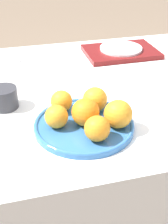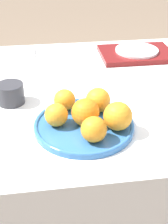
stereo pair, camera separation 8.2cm
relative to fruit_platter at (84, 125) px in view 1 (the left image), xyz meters
name	(u,v)px [view 1 (the left image)]	position (x,y,z in m)	size (l,w,h in m)	color
ground_plane	(104,223)	(0.16, 0.23, -0.73)	(12.00, 12.00, 0.00)	#7A6651
table	(107,164)	(0.16, 0.23, -0.37)	(1.43, 0.90, 0.72)	white
fruit_platter	(84,125)	(0.00, 0.00, 0.00)	(0.27, 0.27, 0.02)	#336BAD
orange_0	(85,112)	(0.00, 0.00, 0.04)	(0.07, 0.07, 0.07)	orange
orange_1	(56,117)	(-0.07, 0.01, 0.03)	(0.06, 0.06, 0.06)	orange
orange_2	(61,101)	(-0.04, 0.08, 0.03)	(0.06, 0.06, 0.06)	orange
orange_3	(95,99)	(0.05, 0.06, 0.04)	(0.07, 0.07, 0.07)	orange
orange_4	(97,129)	(0.01, -0.08, 0.04)	(0.07, 0.07, 0.07)	orange
orange_5	(118,114)	(0.08, -0.03, 0.04)	(0.08, 0.08, 0.08)	orange
serving_tray	(121,52)	(0.29, 0.49, 0.00)	(0.30, 0.21, 0.02)	maroon
side_plate	(121,48)	(0.29, 0.49, 0.02)	(0.18, 0.18, 0.01)	white
cup_0	(4,98)	(-0.20, 0.17, 0.02)	(0.08, 0.08, 0.06)	#333338
napkin	(2,57)	(-0.20, 0.57, -0.01)	(0.13, 0.13, 0.01)	white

